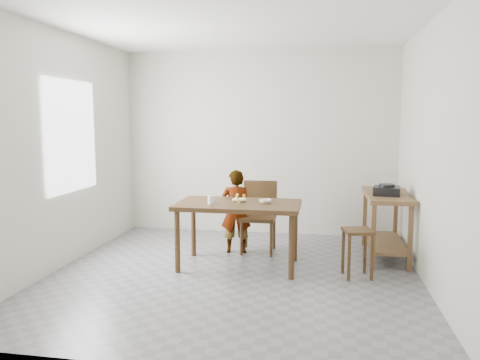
% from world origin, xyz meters
% --- Properties ---
extents(floor, '(4.00, 4.00, 0.04)m').
position_xyz_m(floor, '(0.00, 0.00, -0.02)').
color(floor, slate).
rests_on(floor, ground).
extents(ceiling, '(4.00, 4.00, 0.04)m').
position_xyz_m(ceiling, '(0.00, 0.00, 2.72)').
color(ceiling, white).
rests_on(ceiling, wall_back).
extents(wall_back, '(4.00, 0.04, 2.70)m').
position_xyz_m(wall_back, '(0.00, 2.02, 1.35)').
color(wall_back, beige).
rests_on(wall_back, ground).
extents(wall_front, '(4.00, 0.04, 2.70)m').
position_xyz_m(wall_front, '(0.00, -2.02, 1.35)').
color(wall_front, beige).
rests_on(wall_front, ground).
extents(wall_left, '(0.04, 4.00, 2.70)m').
position_xyz_m(wall_left, '(-2.02, 0.00, 1.35)').
color(wall_left, beige).
rests_on(wall_left, ground).
extents(wall_right, '(0.04, 4.00, 2.70)m').
position_xyz_m(wall_right, '(2.02, 0.00, 1.35)').
color(wall_right, beige).
rests_on(wall_right, ground).
extents(window_pane, '(0.02, 1.10, 1.30)m').
position_xyz_m(window_pane, '(-1.97, 0.20, 1.50)').
color(window_pane, white).
rests_on(window_pane, wall_left).
extents(dining_table, '(1.40, 0.80, 0.75)m').
position_xyz_m(dining_table, '(0.00, 0.30, 0.38)').
color(dining_table, '#3E2914').
rests_on(dining_table, floor).
extents(prep_counter, '(0.50, 1.20, 0.80)m').
position_xyz_m(prep_counter, '(1.72, 1.00, 0.40)').
color(prep_counter, brown).
rests_on(prep_counter, floor).
extents(child, '(0.43, 0.32, 1.07)m').
position_xyz_m(child, '(-0.14, 0.88, 0.53)').
color(child, white).
rests_on(child, floor).
extents(dining_chair, '(0.44, 0.44, 0.90)m').
position_xyz_m(dining_chair, '(0.14, 0.94, 0.45)').
color(dining_chair, '#3E2914').
rests_on(dining_chair, floor).
extents(stool, '(0.35, 0.35, 0.53)m').
position_xyz_m(stool, '(1.33, 0.16, 0.26)').
color(stool, '#3E2914').
rests_on(stool, floor).
extents(glass_tumbler, '(0.10, 0.10, 0.10)m').
position_xyz_m(glass_tumbler, '(-0.29, 0.18, 0.80)').
color(glass_tumbler, white).
rests_on(glass_tumbler, dining_table).
extents(small_bowl, '(0.18, 0.18, 0.04)m').
position_xyz_m(small_bowl, '(0.30, 0.33, 0.77)').
color(small_bowl, white).
rests_on(small_bowl, dining_table).
extents(banana, '(0.20, 0.16, 0.06)m').
position_xyz_m(banana, '(0.00, 0.35, 0.78)').
color(banana, gold).
rests_on(banana, dining_table).
extents(serving_bowl, '(0.25, 0.25, 0.06)m').
position_xyz_m(serving_bowl, '(1.69, 1.28, 0.83)').
color(serving_bowl, white).
rests_on(serving_bowl, prep_counter).
extents(gas_burner, '(0.34, 0.34, 0.10)m').
position_xyz_m(gas_burner, '(1.70, 0.85, 0.85)').
color(gas_burner, black).
rests_on(gas_burner, prep_counter).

